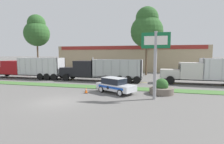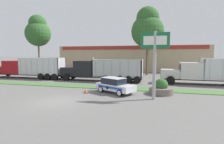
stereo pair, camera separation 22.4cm
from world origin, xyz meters
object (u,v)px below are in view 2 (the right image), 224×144
(traffic_cone, at_px, (86,90))
(rally_car, at_px, (115,85))
(stone_planter, at_px, (161,89))
(dump_truck_mid, at_px, (203,73))
(dump_truck_trail, at_px, (94,71))
(dump_truck_lead, at_px, (22,69))
(store_sign_post, at_px, (155,52))

(traffic_cone, bearing_deg, rally_car, 17.01)
(rally_car, xyz_separation_m, stone_planter, (4.62, 0.66, -0.27))
(stone_planter, xyz_separation_m, traffic_cone, (-7.47, -1.53, -0.26))
(dump_truck_mid, relative_size, dump_truck_trail, 0.99)
(dump_truck_mid, bearing_deg, traffic_cone, -145.74)
(dump_truck_lead, height_order, traffic_cone, dump_truck_lead)
(dump_truck_lead, distance_m, rally_car, 19.36)
(stone_planter, bearing_deg, dump_truck_mid, 53.36)
(dump_truck_mid, xyz_separation_m, stone_planter, (-5.37, -7.22, -1.00))
(dump_truck_lead, relative_size, traffic_cone, 22.62)
(dump_truck_mid, xyz_separation_m, store_sign_post, (-6.05, -9.54, 2.61))
(traffic_cone, bearing_deg, stone_planter, 11.56)
(dump_truck_trail, relative_size, store_sign_post, 2.11)
(store_sign_post, xyz_separation_m, stone_planter, (0.68, 2.32, -3.61))
(dump_truck_lead, bearing_deg, store_sign_post, -22.60)
(dump_truck_lead, height_order, rally_car, dump_truck_lead)
(rally_car, bearing_deg, dump_truck_lead, 157.46)
(stone_planter, height_order, traffic_cone, stone_planter)
(dump_truck_mid, height_order, rally_car, dump_truck_mid)
(dump_truck_lead, distance_m, traffic_cone, 17.20)
(dump_truck_trail, bearing_deg, rally_car, -55.79)
(store_sign_post, bearing_deg, stone_planter, 73.72)
(dump_truck_lead, height_order, stone_planter, dump_truck_lead)
(dump_truck_trail, height_order, traffic_cone, dump_truck_trail)
(store_sign_post, bearing_deg, dump_truck_trail, 134.72)
(dump_truck_mid, relative_size, traffic_cone, 21.44)
(dump_truck_lead, bearing_deg, dump_truck_mid, 0.94)
(rally_car, relative_size, store_sign_post, 0.75)
(rally_car, height_order, store_sign_post, store_sign_post)
(rally_car, height_order, stone_planter, rally_car)
(dump_truck_mid, bearing_deg, dump_truck_lead, -179.06)
(dump_truck_trail, distance_m, store_sign_post, 13.01)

